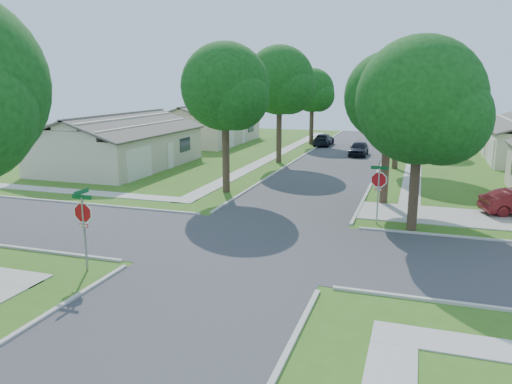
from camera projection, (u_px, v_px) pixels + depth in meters
The scene contains 18 objects.
ground at pixel (252, 244), 20.91m from camera, with size 100.00×100.00×0.00m, color #3A5F1A.
road_ns at pixel (252, 244), 20.91m from camera, with size 7.00×100.00×0.02m, color #333335.
sidewalk_ne at pixel (414, 160), 43.17m from camera, with size 1.20×40.00×0.04m, color #9E9B91.
sidewalk_nw at pixel (279, 153), 46.88m from camera, with size 1.20×40.00×0.04m, color #9E9B91.
driveway at pixel (446, 216), 25.10m from camera, with size 8.80×3.60×0.05m, color #9E9B91.
stop_sign_sw at pixel (83, 216), 17.54m from camera, with size 1.05×0.80×2.98m.
stop_sign_ne at pixel (379, 182), 23.40m from camera, with size 1.05×0.80×2.98m.
tree_e_near at pixel (390, 101), 26.60m from camera, with size 4.97×4.80×8.28m.
tree_e_mid at pixel (400, 87), 37.59m from camera, with size 5.59×5.40×9.21m.
tree_e_far at pixel (406, 88), 49.71m from camera, with size 5.17×5.00×8.72m.
tree_w_near at pixel (226, 91), 29.35m from camera, with size 5.38×5.20×8.97m.
tree_w_mid at pixel (280, 83), 40.40m from camera, with size 5.80×5.60×9.56m.
tree_w_far at pixel (313, 92), 52.67m from camera, with size 4.76×4.60×8.04m.
tree_ne_corner at pixel (421, 107), 21.67m from camera, with size 5.80×5.60×8.66m.
house_nw_near at pixel (121, 148), 39.35m from camera, with size 8.42×13.60×4.23m.
house_nw_far at pixel (207, 129), 55.12m from camera, with size 8.42×13.60×4.23m.
car_curb_east at pixel (359, 149), 45.47m from camera, with size 1.55×3.86×1.31m, color black.
car_curb_west at pixel (324, 140), 52.60m from camera, with size 1.75×4.30×1.25m, color black.
Camera 1 is at (6.35, -18.90, 6.67)m, focal length 35.00 mm.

